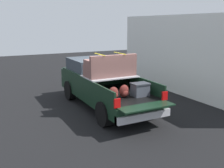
{
  "coord_description": "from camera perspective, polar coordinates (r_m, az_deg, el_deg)",
  "views": [
    {
      "loc": [
        -9.02,
        4.38,
        3.32
      ],
      "look_at": [
        -0.6,
        0.0,
        1.1
      ],
      "focal_mm": 41.61,
      "sensor_mm": 36.0,
      "label": 1
    }
  ],
  "objects": [
    {
      "name": "ground_plane",
      "position": [
        10.56,
        -1.51,
        -5.16
      ],
      "size": [
        40.0,
        40.0,
        0.0
      ],
      "primitive_type": "plane",
      "color": "black"
    },
    {
      "name": "building_facade",
      "position": [
        12.68,
        15.2,
        6.1
      ],
      "size": [
        9.56,
        0.36,
        3.72
      ],
      "primitive_type": "cube",
      "color": "white",
      "rests_on": "ground_plane"
    },
    {
      "name": "pickup_truck",
      "position": [
        10.63,
        -2.41,
        0.32
      ],
      "size": [
        6.05,
        2.06,
        2.23
      ],
      "color": "black",
      "rests_on": "ground_plane"
    }
  ]
}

